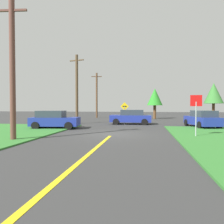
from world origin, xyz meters
name	(u,v)px	position (x,y,z in m)	size (l,w,h in m)	color
ground_plane	(112,134)	(0.00, 0.00, 0.00)	(120.00, 120.00, 0.00)	#343434
lane_stripe_center	(77,164)	(0.00, -8.00, 0.01)	(0.20, 14.00, 0.01)	yellow
stop_sign	(196,108)	(5.61, -0.66, 1.93)	(0.73, 0.09, 2.75)	#9EA0A8
car_approaching_junction	(131,117)	(0.76, 8.59, 0.81)	(4.59, 2.20, 1.62)	navy
car_on_crossroad	(202,119)	(7.72, 6.08, 0.81)	(2.65, 4.73, 1.62)	navy
parked_car_near_building	(54,120)	(-5.80, 2.90, 0.81)	(4.45, 2.48, 1.62)	navy
utility_pole_near	(12,69)	(-5.33, -3.73, 4.22)	(1.80, 0.32, 8.24)	brown
utility_pole_mid	(77,88)	(-5.46, 8.28, 4.07)	(1.78, 0.52, 7.93)	brown
utility_pole_far	(97,95)	(-5.93, 20.29, 3.99)	(1.78, 0.53, 7.74)	brown
direction_sign	(125,111)	(0.12, 7.86, 1.53)	(0.90, 0.19, 2.46)	slate
oak_tree_left	(155,97)	(3.87, 19.39, 3.47)	(2.47, 2.47, 4.89)	brown
pine_tree_center	(214,94)	(11.14, 14.03, 3.68)	(2.43, 2.43, 5.06)	brown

